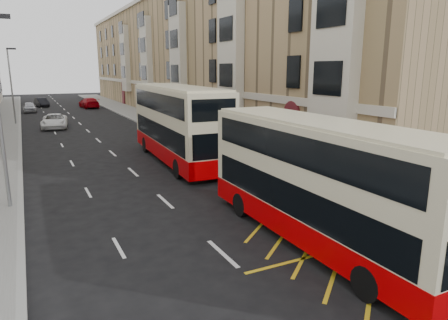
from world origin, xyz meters
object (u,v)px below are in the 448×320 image
white_van (54,121)px  car_red (89,103)px  double_decker_rear (178,124)px  pedestrian_far (350,182)px  double_decker_front (319,183)px  car_silver (30,107)px  street_lamp_far (11,82)px  car_dark (42,102)px

white_van → car_red: 21.99m
double_decker_rear → pedestrian_far: (3.98, -11.40, -1.48)m
pedestrian_far → double_decker_front: bearing=65.5°
car_silver → car_red: bearing=17.8°
street_lamp_far → car_dark: bearing=80.8°
white_van → double_decker_rear: bearing=-66.6°
double_decker_rear → white_van: bearing=109.7°
pedestrian_far → double_decker_rear: bearing=-38.3°
pedestrian_far → car_silver: (-12.07, 49.78, -0.32)m
double_decker_front → double_decker_rear: (0.06, 14.03, 0.30)m
double_decker_rear → car_dark: double_decker_rear is taller
white_van → car_dark: (-0.03, 26.48, -0.02)m
street_lamp_far → car_red: size_ratio=1.46×
double_decker_front → car_dark: size_ratio=2.55×
double_decker_rear → car_red: 41.17m
white_van → car_dark: bearing=96.5°
street_lamp_far → double_decker_front: street_lamp_far is taller
double_decker_front → pedestrian_far: double_decker_front is taller
pedestrian_far → white_van: bearing=-39.7°
street_lamp_far → car_dark: size_ratio=1.87×
white_van → car_red: car_red is taller
white_van → pedestrian_far: bearing=-65.7°
car_red → street_lamp_far: bearing=53.3°
double_decker_rear → car_red: size_ratio=2.28×
pedestrian_far → street_lamp_far: bearing=-36.7°
car_red → pedestrian_far: bearing=88.8°
white_van → car_silver: white_van is taller
white_van → car_silver: size_ratio=1.26×
double_decker_front → car_red: (0.41, 55.16, -1.41)m
street_lamp_far → double_decker_rear: street_lamp_far is taller
street_lamp_far → double_decker_rear: size_ratio=0.64×
double_decker_front → car_red: 55.18m
street_lamp_far → car_dark: street_lamp_far is taller
pedestrian_far → car_silver: pedestrian_far is taller
street_lamp_far → white_van: (3.60, -4.55, -3.91)m
street_lamp_far → car_silver: 14.35m
double_decker_front → white_van: 34.72m
double_decker_front → car_red: double_decker_front is taller
double_decker_front → pedestrian_far: size_ratio=6.18×
street_lamp_far → double_decker_front: (9.68, -38.70, -2.43)m
double_decker_front → car_red: bearing=89.9°
car_dark → pedestrian_far: bearing=-89.6°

